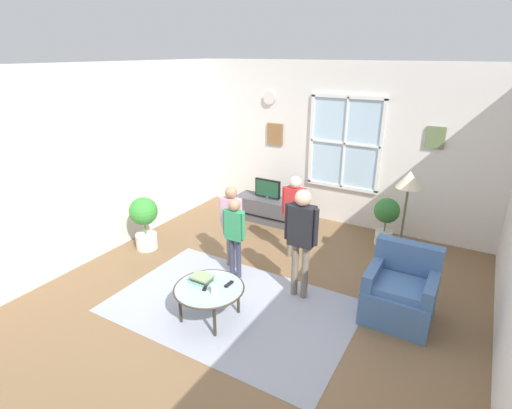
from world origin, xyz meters
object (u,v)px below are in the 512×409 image
remote_near_cup (206,287)px  person_green_shirt (235,230)px  cup (214,289)px  person_pink_shirt (232,218)px  tv_stand (267,210)px  remote_near_books (229,284)px  television (268,189)px  person_black_shirt (301,232)px  coffee_table (209,289)px  floor_lamp (408,191)px  potted_plant_by_window (386,217)px  armchair (400,293)px  potted_plant_corner (144,219)px  person_red_shirt (294,208)px  book_stack (202,279)px

remote_near_cup → person_green_shirt: (-0.21, 0.95, 0.30)m
cup → person_pink_shirt: 1.36m
tv_stand → remote_near_books: size_ratio=8.47×
tv_stand → television: (0.00, -0.00, 0.41)m
person_black_shirt → tv_stand: bearing=128.1°
coffee_table → person_black_shirt: (0.73, 0.94, 0.52)m
person_green_shirt → floor_lamp: size_ratio=0.73×
remote_near_books → floor_lamp: 2.53m
remote_near_books → potted_plant_by_window: size_ratio=0.17×
television → tv_stand: bearing=90.0°
tv_stand → armchair: armchair is taller
potted_plant_by_window → floor_lamp: size_ratio=0.51×
person_green_shirt → tv_stand: bearing=105.8°
person_pink_shirt → tv_stand: bearing=101.7°
coffee_table → cup: (0.12, -0.06, 0.08)m
potted_plant_corner → person_black_shirt: bearing=0.2°
potted_plant_corner → floor_lamp: 3.89m
person_red_shirt → potted_plant_corner: bearing=-156.9°
remote_near_books → remote_near_cup: same height
coffee_table → person_green_shirt: size_ratio=0.72×
potted_plant_by_window → potted_plant_corner: 3.84m
television → person_black_shirt: size_ratio=0.34×
tv_stand → person_red_shirt: size_ratio=0.91×
person_pink_shirt → floor_lamp: 2.37m
person_red_shirt → person_green_shirt: 1.03m
remote_near_cup → person_black_shirt: 1.32m
potted_plant_corner → cup: bearing=-25.7°
armchair → person_green_shirt: bearing=-174.2°
television → floor_lamp: floor_lamp is taller
tv_stand → person_pink_shirt: person_pink_shirt is taller
floor_lamp → person_green_shirt: bearing=-152.8°
person_pink_shirt → person_black_shirt: 1.18m
tv_stand → person_pink_shirt: size_ratio=0.96×
floor_lamp → remote_near_books: bearing=-131.3°
cup → person_black_shirt: person_black_shirt is taller
armchair → potted_plant_by_window: size_ratio=1.09×
tv_stand → person_pink_shirt: bearing=-78.3°
coffee_table → person_pink_shirt: 1.29m
tv_stand → floor_lamp: bearing=-20.4°
coffee_table → person_green_shirt: 1.02m
book_stack → remote_near_books: book_stack is taller
remote_near_books → person_black_shirt: bearing=54.4°
armchair → person_black_shirt: person_black_shirt is taller
tv_stand → potted_plant_corner: size_ratio=1.38×
remote_near_cup → potted_plant_by_window: (1.34, 2.99, 0.07)m
book_stack → person_pink_shirt: 1.18m
remote_near_books → potted_plant_corner: size_ratio=0.16×
cup → person_red_shirt: 1.95m
tv_stand → cup: cup is taller
cup → person_pink_shirt: (-0.55, 1.21, 0.31)m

